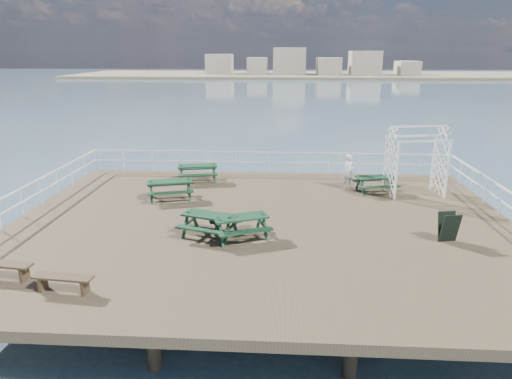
% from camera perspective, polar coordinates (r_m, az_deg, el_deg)
% --- Properties ---
extents(ground, '(18.00, 14.00, 0.30)m').
position_cam_1_polar(ground, '(16.46, 0.73, -4.58)').
color(ground, brown).
rests_on(ground, ground).
extents(sea_backdrop, '(300.00, 300.00, 9.20)m').
position_cam_1_polar(sea_backdrop, '(149.96, 8.32, 14.38)').
color(sea_backdrop, '#466275').
rests_on(sea_backdrop, ground).
extents(railing, '(17.77, 13.76, 1.10)m').
position_cam_1_polar(railing, '(18.57, 0.92, 1.28)').
color(railing, white).
rests_on(railing, ground).
extents(picnic_table_a, '(2.06, 1.79, 0.88)m').
position_cam_1_polar(picnic_table_a, '(21.53, -7.31, 2.50)').
color(picnic_table_a, '#12331F').
rests_on(picnic_table_a, ground).
extents(picnic_table_b, '(2.15, 1.91, 0.89)m').
position_cam_1_polar(picnic_table_b, '(19.08, -10.72, 0.45)').
color(picnic_table_b, '#12331F').
rests_on(picnic_table_b, ground).
extents(picnic_table_c, '(1.92, 1.67, 0.82)m').
position_cam_1_polar(picnic_table_c, '(20.29, 14.79, 1.04)').
color(picnic_table_c, '#12331F').
rests_on(picnic_table_c, ground).
extents(picnic_table_d, '(2.16, 1.93, 0.88)m').
position_cam_1_polar(picnic_table_d, '(15.07, -5.79, -3.87)').
color(picnic_table_d, '#12331F').
rests_on(picnic_table_d, ground).
extents(picnic_table_e, '(2.19, 2.00, 0.86)m').
position_cam_1_polar(picnic_table_e, '(14.86, -1.93, -4.13)').
color(picnic_table_e, '#12331F').
rests_on(picnic_table_e, ground).
extents(flat_bench_near, '(1.62, 0.56, 0.46)m').
position_cam_1_polar(flat_bench_near, '(14.13, -29.00, -8.47)').
color(flat_bench_near, brown).
rests_on(flat_bench_near, ground).
extents(flat_bench_far, '(1.58, 0.51, 0.45)m').
position_cam_1_polar(flat_bench_far, '(12.75, -22.97, -10.37)').
color(flat_bench_far, brown).
rests_on(flat_bench_far, ground).
extents(trellis_arbor, '(2.56, 1.66, 2.96)m').
position_cam_1_polar(trellis_arbor, '(20.31, 19.36, 2.96)').
color(trellis_arbor, white).
rests_on(trellis_arbor, ground).
extents(sandwich_board, '(0.68, 0.56, 0.98)m').
position_cam_1_polar(sandwich_board, '(15.89, 22.92, -4.38)').
color(sandwich_board, black).
rests_on(sandwich_board, ground).
extents(person, '(0.67, 0.63, 1.54)m').
position_cam_1_polar(person, '(20.56, 11.51, 2.18)').
color(person, white).
rests_on(person, ground).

